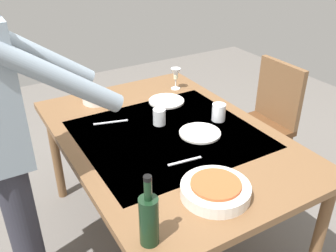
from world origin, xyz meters
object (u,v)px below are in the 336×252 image
(dining_table, at_px, (168,144))
(serving_bowl_pasta, at_px, (215,190))
(side_bowl_salad, at_px, (96,97))
(water_cup_near_right, at_px, (159,117))
(wine_glass_left, at_px, (176,75))
(wine_bottle, at_px, (149,219))
(dinner_plate_near, at_px, (200,133))
(person_server, at_px, (5,138))
(water_cup_near_left, at_px, (219,112))
(chair_near, at_px, (266,116))
(dinner_plate_far, at_px, (166,101))

(dining_table, bearing_deg, serving_bowl_pasta, 170.57)
(dining_table, relative_size, side_bowl_salad, 8.77)
(water_cup_near_right, bearing_deg, wine_glass_left, -41.60)
(dining_table, bearing_deg, wine_bottle, 144.77)
(serving_bowl_pasta, relative_size, side_bowl_salad, 1.67)
(wine_bottle, xyz_separation_m, side_bowl_salad, (1.24, -0.27, -0.08))
(dinner_plate_near, bearing_deg, person_server, 85.16)
(water_cup_near_left, distance_m, dinner_plate_near, 0.21)
(serving_bowl_pasta, bearing_deg, dinner_plate_near, -27.64)
(wine_glass_left, bearing_deg, water_cup_near_left, 177.17)
(chair_near, height_order, serving_bowl_pasta, chair_near)
(wine_glass_left, height_order, water_cup_near_left, wine_glass_left)
(side_bowl_salad, bearing_deg, serving_bowl_pasta, -175.15)
(wine_bottle, distance_m, serving_bowl_pasta, 0.38)
(wine_bottle, bearing_deg, person_server, 29.12)
(wine_bottle, bearing_deg, dining_table, -35.23)
(water_cup_near_right, xyz_separation_m, dinner_plate_near, (-0.21, -0.14, -0.04))
(chair_near, distance_m, dinner_plate_far, 0.79)
(water_cup_near_right, xyz_separation_m, serving_bowl_pasta, (-0.68, 0.11, -0.01))
(dining_table, xyz_separation_m, water_cup_near_right, (0.12, -0.01, 0.11))
(person_server, bearing_deg, water_cup_near_right, -81.00)
(wine_bottle, distance_m, dinner_plate_far, 1.21)
(wine_glass_left, distance_m, water_cup_near_left, 0.53)
(wine_bottle, bearing_deg, chair_near, -59.41)
(wine_bottle, distance_m, wine_glass_left, 1.42)
(dining_table, distance_m, person_server, 0.86)
(serving_bowl_pasta, distance_m, dinner_plate_far, 0.97)
(water_cup_near_left, relative_size, dinner_plate_near, 0.45)
(dining_table, relative_size, water_cup_near_left, 15.41)
(chair_near, bearing_deg, dinner_plate_far, 75.40)
(wine_glass_left, xyz_separation_m, water_cup_near_right, (-0.40, 0.35, -0.06))
(dinner_plate_far, bearing_deg, water_cup_near_right, 142.19)
(serving_bowl_pasta, distance_m, dinner_plate_near, 0.53)
(wine_glass_left, relative_size, dinner_plate_near, 0.66)
(dinner_plate_far, bearing_deg, water_cup_near_left, -159.77)
(water_cup_near_left, bearing_deg, wine_bottle, 128.73)
(dinner_plate_far, bearing_deg, wine_glass_left, -46.77)
(dining_table, height_order, chair_near, chair_near)
(wine_glass_left, bearing_deg, serving_bowl_pasta, 156.96)
(side_bowl_salad, bearing_deg, water_cup_near_right, -156.55)
(serving_bowl_pasta, relative_size, dinner_plate_near, 1.30)
(wine_bottle, relative_size, water_cup_near_left, 2.89)
(side_bowl_salad, bearing_deg, dinner_plate_near, -153.36)
(chair_near, height_order, dinner_plate_near, chair_near)
(wine_glass_left, distance_m, side_bowl_salad, 0.56)
(person_server, distance_m, wine_glass_left, 1.29)
(dinner_plate_near, bearing_deg, chair_near, -71.31)
(dinner_plate_far, bearing_deg, serving_bowl_pasta, 162.32)
(person_server, height_order, wine_bottle, person_server)
(dinner_plate_near, bearing_deg, dinner_plate_far, -6.14)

